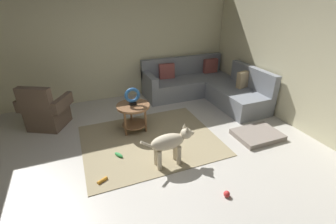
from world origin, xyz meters
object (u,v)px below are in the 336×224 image
object	(u,v)px
torus_sculpture	(132,96)
dog_toy_rope	(102,181)
dog	(170,143)
dog_toy_ball	(227,194)
armchair	(46,112)
side_table	(133,111)
sectional_couch	(205,87)
dog_toy_bone	(119,155)
dog_bed_mat	(257,135)

from	to	relation	value
torus_sculpture	dog_toy_rope	world-z (taller)	torus_sculpture
dog	dog_toy_ball	world-z (taller)	dog
armchair	side_table	world-z (taller)	armchair
sectional_couch	torus_sculpture	bearing A→B (deg)	-155.88
side_table	dog_toy_ball	world-z (taller)	side_table
torus_sculpture	armchair	bearing A→B (deg)	152.58
sectional_couch	dog_toy_bone	distance (m)	2.92
torus_sculpture	dog_toy_rope	bearing A→B (deg)	-123.58
dog_bed_mat	dog	distance (m)	1.78
sectional_couch	side_table	xyz separation A→B (m)	(-2.01, -0.90, 0.12)
torus_sculpture	dog_toy_ball	xyz separation A→B (m)	(0.67, -2.02, -0.67)
dog	sectional_couch	bearing A→B (deg)	137.81
dog	dog_toy_ball	bearing A→B (deg)	24.01
sectional_couch	dog_toy_bone	world-z (taller)	sectional_couch
torus_sculpture	dog_toy_ball	size ratio (longest dim) A/B	3.94
dog_bed_mat	dog_toy_ball	bearing A→B (deg)	-143.55
dog	torus_sculpture	bearing A→B (deg)	-168.99
torus_sculpture	dog_toy_rope	distance (m)	1.55
torus_sculpture	dog_toy_rope	xyz separation A→B (m)	(-0.77, -1.15, -0.69)
dog	dog_toy_bone	size ratio (longest dim) A/B	4.71
dog_bed_mat	armchair	bearing A→B (deg)	152.59
side_table	dog_bed_mat	bearing A→B (deg)	-27.40
armchair	dog_toy_bone	world-z (taller)	armchair
armchair	dog_toy_ball	world-z (taller)	armchair
dog_bed_mat	dog_toy_rope	xyz separation A→B (m)	(-2.76, -0.12, -0.02)
dog_toy_ball	dog_toy_bone	size ratio (longest dim) A/B	0.46
sectional_couch	side_table	size ratio (longest dim) A/B	3.75
dog_toy_rope	dog_toy_bone	world-z (taller)	dog_toy_bone
armchair	torus_sculpture	xyz separation A→B (m)	(1.50, -0.78, 0.39)
dog_toy_ball	dog	bearing A→B (deg)	115.39
dog_toy_bone	side_table	bearing A→B (deg)	56.69
dog	dog_toy_rope	size ratio (longest dim) A/B	5.66
side_table	dog	xyz separation A→B (m)	(0.25, -1.14, -0.04)
dog_bed_mat	dog_toy_ball	distance (m)	1.65
side_table	dog_bed_mat	world-z (taller)	side_table
side_table	sectional_couch	bearing A→B (deg)	24.12
dog_toy_bone	torus_sculpture	bearing A→B (deg)	56.69
armchair	side_table	xyz separation A→B (m)	(1.50, -0.78, 0.09)
sectional_couch	armchair	bearing A→B (deg)	-178.03
armchair	dog_toy_bone	size ratio (longest dim) A/B	5.50
armchair	side_table	bearing A→B (deg)	1.28
armchair	dog	world-z (taller)	armchair
dog	dog_toy_bone	bearing A→B (deg)	-125.34
sectional_couch	dog	size ratio (longest dim) A/B	2.65
side_table	dog_toy_bone	world-z (taller)	side_table
sectional_couch	dog_bed_mat	world-z (taller)	sectional_couch
armchair	sectional_couch	bearing A→B (deg)	30.66
armchair	dog_toy_rope	distance (m)	2.09
dog_bed_mat	dog_toy_bone	distance (m)	2.47
side_table	dog_toy_rope	size ratio (longest dim) A/B	4.00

